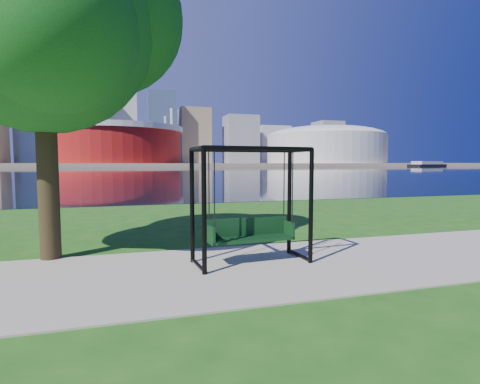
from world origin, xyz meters
name	(u,v)px	position (x,y,z in m)	size (l,w,h in m)	color
ground	(247,262)	(0.00, 0.00, 0.00)	(900.00, 900.00, 0.00)	#1E5114
path	(255,268)	(0.00, -0.50, 0.01)	(120.00, 4.00, 0.03)	#9E937F
river	(137,171)	(0.00, 102.00, 0.01)	(900.00, 180.00, 0.02)	black
far_bank	(131,164)	(0.00, 306.00, 1.00)	(900.00, 228.00, 2.00)	#937F60
stadium	(114,143)	(-10.00, 235.00, 14.23)	(83.00, 83.00, 32.00)	maroon
arena	(326,144)	(135.00, 235.00, 15.87)	(84.00, 84.00, 26.56)	beige
skyline	(124,122)	(-4.27, 319.39, 35.89)	(392.00, 66.00, 96.50)	gray
swing	(251,208)	(0.05, -0.08, 1.21)	(2.51, 1.23, 2.50)	black
park_tree	(39,14)	(-4.20, 1.57, 5.35)	(6.20, 5.60, 7.70)	black
barge	(427,164)	(178.44, 184.47, 1.45)	(32.97, 18.35, 3.19)	black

